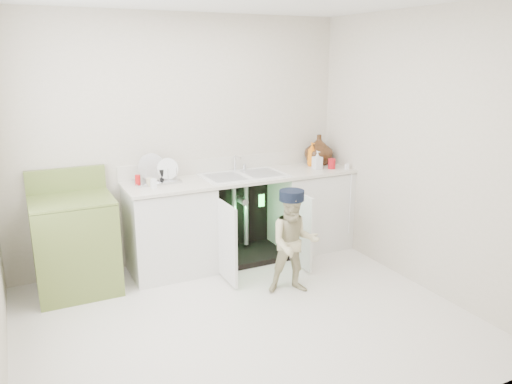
# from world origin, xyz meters

# --- Properties ---
(ground) EXTENTS (3.50, 3.50, 0.00)m
(ground) POSITION_xyz_m (0.00, 0.00, 0.00)
(ground) COLOR beige
(ground) RESTS_ON ground
(room_shell) EXTENTS (6.00, 5.50, 1.26)m
(room_shell) POSITION_xyz_m (0.00, 0.00, 1.25)
(room_shell) COLOR beige
(room_shell) RESTS_ON ground
(counter_run) EXTENTS (2.44, 1.02, 1.24)m
(counter_run) POSITION_xyz_m (0.58, 1.21, 0.48)
(counter_run) COLOR silver
(counter_run) RESTS_ON ground
(avocado_stove) EXTENTS (0.70, 0.65, 1.09)m
(avocado_stove) POSITION_xyz_m (-1.14, 1.18, 0.45)
(avocado_stove) COLOR olive
(avocado_stove) RESTS_ON ground
(repair_worker) EXTENTS (0.55, 0.84, 0.95)m
(repair_worker) POSITION_xyz_m (0.61, 0.27, 0.48)
(repair_worker) COLOR beige
(repair_worker) RESTS_ON ground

